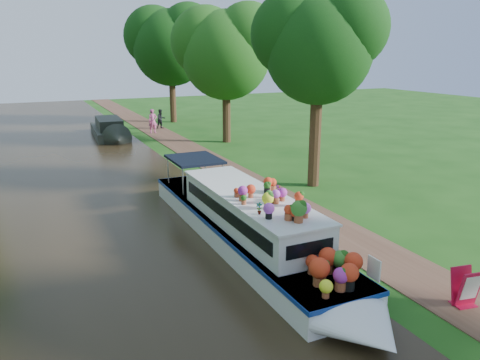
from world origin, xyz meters
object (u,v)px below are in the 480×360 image
object	(u,v)px
pedestrian_pink	(153,121)
pedestrian_dark	(161,119)
plant_boat	(250,224)
sandwich_board	(466,289)
second_boat	(109,130)

from	to	relation	value
pedestrian_pink	pedestrian_dark	world-z (taller)	pedestrian_pink
pedestrian_pink	pedestrian_dark	distance (m)	2.22
plant_boat	sandwich_board	size ratio (longest dim) A/B	13.95
sandwich_board	pedestrian_dark	distance (m)	30.53
pedestrian_dark	pedestrian_pink	bearing A→B (deg)	-136.32
sandwich_board	plant_boat	bearing A→B (deg)	130.44
plant_boat	sandwich_board	distance (m)	6.41
plant_boat	pedestrian_dark	distance (m)	25.39
sandwich_board	pedestrian_pink	distance (m)	28.66
pedestrian_pink	pedestrian_dark	size ratio (longest dim) A/B	1.18
second_boat	plant_boat	bearing A→B (deg)	-85.22
pedestrian_pink	second_boat	bearing A→B (deg)	-175.27
plant_boat	second_boat	xyz separation A→B (m)	(-0.46, 22.75, -0.27)
plant_boat	sandwich_board	bearing A→B (deg)	-58.74
sandwich_board	pedestrian_pink	bearing A→B (deg)	99.89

